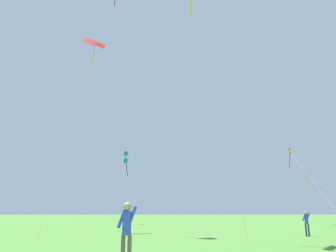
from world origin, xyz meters
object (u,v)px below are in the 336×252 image
kite_yellow_diamond (307,175)px  person_in_blue_jacket (127,228)px  kite_red_high (94,49)px  kite_teal_box (126,158)px  person_foreground_watcher (307,221)px  kite_orange_box (290,153)px

kite_yellow_diamond → person_in_blue_jacket: kite_yellow_diamond is taller
kite_red_high → kite_yellow_diamond: bearing=24.8°
kite_yellow_diamond → kite_teal_box: bearing=171.9°
person_in_blue_jacket → person_foreground_watcher: bearing=50.3°
kite_yellow_diamond → person_foreground_watcher: bearing=-114.3°
kite_teal_box → kite_yellow_diamond: kite_teal_box is taller
kite_orange_box → person_in_blue_jacket: size_ratio=6.20×
kite_orange_box → kite_red_high: 24.32m
kite_red_high → person_in_blue_jacket: 27.73m
kite_orange_box → kite_teal_box: kite_teal_box is taller
kite_orange_box → person_foreground_watcher: kite_orange_box is taller
kite_orange_box → person_in_blue_jacket: bearing=-119.3°
person_foreground_watcher → kite_orange_box: bearing=70.6°
kite_red_high → person_foreground_watcher: size_ratio=12.15×
kite_teal_box → kite_red_high: 17.48m
kite_orange_box → person_in_blue_jacket: kite_orange_box is taller
kite_orange_box → kite_red_high: bearing=-163.0°
person_in_blue_jacket → person_foreground_watcher: person_in_blue_jacket is taller
kite_yellow_diamond → person_foreground_watcher: kite_yellow_diamond is taller
kite_red_high → kite_teal_box: bearing=82.0°
kite_orange_box → kite_red_high: (-21.48, -6.58, 9.30)m
kite_orange_box → person_foreground_watcher: (-5.66, -16.05, -7.05)m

